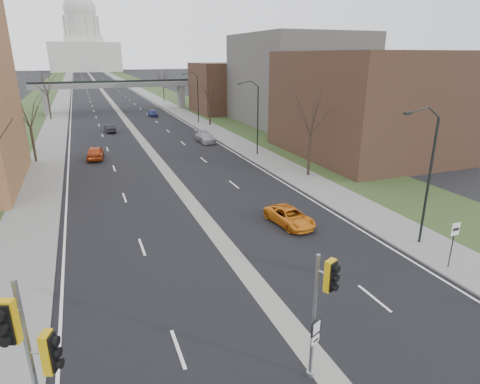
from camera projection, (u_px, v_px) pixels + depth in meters
ground at (308, 350)px, 16.60m from camera, size 700.00×700.00×0.00m
road_surface at (100, 88)px, 148.67m from camera, size 20.00×600.00×0.01m
median_strip at (100, 88)px, 148.67m from camera, size 1.20×600.00×0.02m
sidewalk_right at (133, 87)px, 152.80m from camera, size 4.00×600.00×0.12m
sidewalk_left at (65, 89)px, 144.50m from camera, size 4.00×600.00×0.12m
grass_verge_right at (149, 86)px, 154.88m from camera, size 8.00×600.00×0.10m
grass_verge_left at (47, 89)px, 142.43m from camera, size 8.00×600.00×0.10m
commercial_block_near at (365, 104)px, 47.60m from camera, size 16.00×20.00×12.00m
commercial_block_mid at (297, 80)px, 69.63m from camera, size 18.00×22.00×15.00m
commercial_block_far at (229, 88)px, 84.22m from camera, size 14.00×14.00×10.00m
pedestrian_bridge at (116, 88)px, 85.46m from camera, size 34.00×3.00×6.45m
capitol at (84, 45)px, 292.32m from camera, size 48.00×42.00×55.75m
streetlight_near at (425, 138)px, 23.42m from camera, size 2.61×0.20×8.70m
streetlight_mid at (252, 97)px, 46.32m from camera, size 2.61×0.20×8.70m
streetlight_far at (193, 83)px, 69.21m from camera, size 2.61×0.20×8.70m
tree_left_b at (27, 107)px, 43.54m from camera, size 6.75×6.75×8.81m
tree_left_c at (45, 81)px, 73.21m from camera, size 7.65×7.65×9.99m
tree_right_a at (312, 109)px, 38.31m from camera, size 7.20×7.20×9.40m
tree_right_b at (209, 91)px, 67.63m from camera, size 6.30×6.30×8.22m
tree_right_c at (163, 74)px, 102.45m from camera, size 7.65×7.65×9.99m
signal_pole_left at (30, 348)px, 11.16m from camera, size 1.33×0.98×5.88m
signal_pole_median at (323, 298)px, 13.88m from camera, size 0.75×0.86×5.17m
speed_limit_sign at (454, 237)px, 22.25m from camera, size 0.59×0.06×2.73m
car_left_near at (95, 152)px, 46.84m from camera, size 2.28×4.68×1.54m
car_left_far at (110, 128)px, 63.08m from camera, size 1.65×3.84×1.23m
car_right_near at (290, 217)px, 28.66m from camera, size 2.57×4.63×1.23m
car_right_mid at (205, 137)px, 55.84m from camera, size 2.14×4.87×1.39m
car_right_far at (153, 113)px, 79.56m from camera, size 1.55×3.79×1.29m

